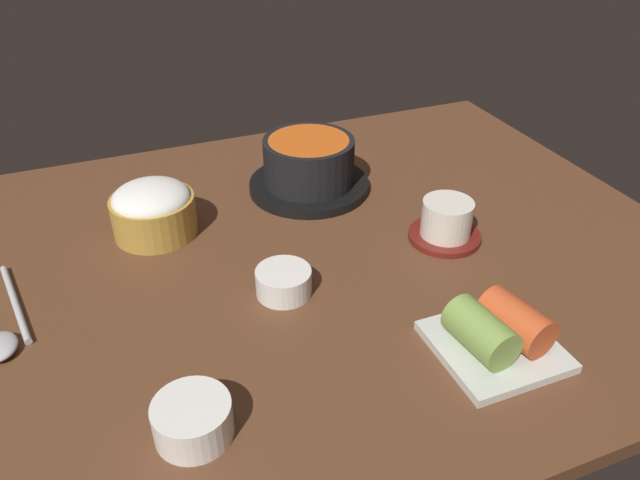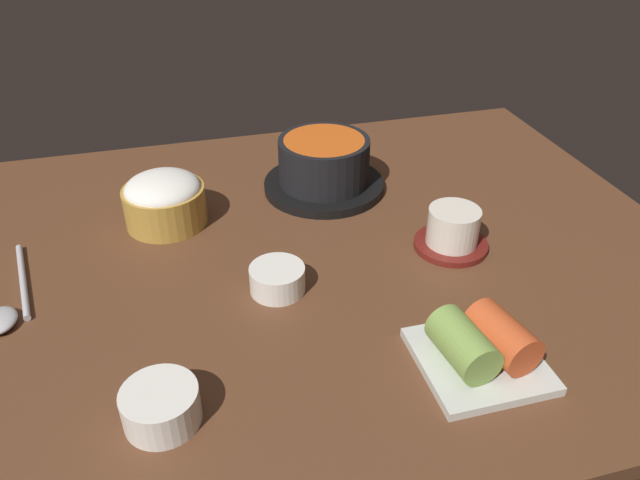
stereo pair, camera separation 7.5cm
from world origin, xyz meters
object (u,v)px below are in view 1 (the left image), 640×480
object	(u,v)px
rice_bowl	(153,209)
stone_pot	(309,166)
spoon	(5,332)
banchan_cup_center	(284,281)
kimchi_plate	(497,333)
tea_cup_with_saucer	(446,222)
side_bowl_near	(193,419)

from	to	relation	value
rice_bowl	stone_pot	bearing A→B (deg)	8.68
stone_pot	spoon	size ratio (longest dim) A/B	1.02
rice_bowl	spoon	distance (cm)	23.58
banchan_cup_center	spoon	distance (cm)	30.09
stone_pot	kimchi_plate	world-z (taller)	stone_pot
stone_pot	rice_bowl	world-z (taller)	stone_pot
stone_pot	spoon	distance (cm)	45.38
rice_bowl	banchan_cup_center	xyz separation A→B (cm)	(11.49, -18.59, -1.95)
banchan_cup_center	rice_bowl	bearing A→B (deg)	121.72
rice_bowl	spoon	size ratio (longest dim) A/B	0.63
banchan_cup_center	spoon	world-z (taller)	banchan_cup_center
rice_bowl	kimchi_plate	xyz separation A→B (cm)	(28.42, -35.69, -1.37)
rice_bowl	kimchi_plate	distance (cm)	45.65
tea_cup_with_saucer	banchan_cup_center	xyz separation A→B (cm)	(-23.30, -2.87, -0.90)
banchan_cup_center	kimchi_plate	size ratio (longest dim) A/B	0.54
stone_pot	side_bowl_near	distance (cm)	46.03
tea_cup_with_saucer	side_bowl_near	size ratio (longest dim) A/B	1.34
side_bowl_near	spoon	world-z (taller)	side_bowl_near
tea_cup_with_saucer	side_bowl_near	bearing A→B (deg)	-153.10
spoon	side_bowl_near	bearing A→B (deg)	-51.74
stone_pot	tea_cup_with_saucer	size ratio (longest dim) A/B	1.89
banchan_cup_center	tea_cup_with_saucer	bearing A→B (deg)	7.03
rice_bowl	tea_cup_with_saucer	bearing A→B (deg)	-24.32
kimchi_plate	tea_cup_with_saucer	bearing A→B (deg)	72.32
rice_bowl	banchan_cup_center	world-z (taller)	rice_bowl
tea_cup_with_saucer	banchan_cup_center	distance (cm)	23.49
tea_cup_with_saucer	kimchi_plate	distance (cm)	20.96
rice_bowl	kimchi_plate	size ratio (longest dim) A/B	0.91
stone_pot	rice_bowl	xyz separation A→B (cm)	(-23.19, -3.54, -0.18)
tea_cup_with_saucer	banchan_cup_center	bearing A→B (deg)	-172.97
stone_pot	kimchi_plate	distance (cm)	39.61
stone_pot	banchan_cup_center	xyz separation A→B (cm)	(-11.70, -22.13, -2.13)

